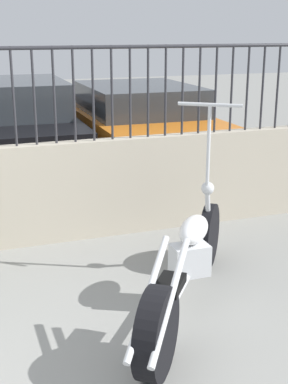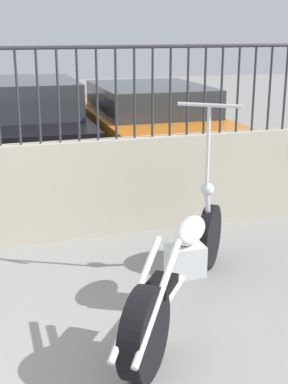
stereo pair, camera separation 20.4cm
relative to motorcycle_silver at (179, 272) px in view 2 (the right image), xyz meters
name	(u,v)px [view 2 (the right image)]	position (x,y,z in m)	size (l,w,h in m)	color
motorcycle_silver	(179,272)	(0.00, 0.00, 0.00)	(1.52, 1.93, 1.49)	black
car_black	(23,124)	(-0.67, 4.84, 0.31)	(1.83, 4.07, 1.35)	black
car_orange	(147,123)	(1.21, 4.64, 0.27)	(1.83, 4.33, 1.24)	black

